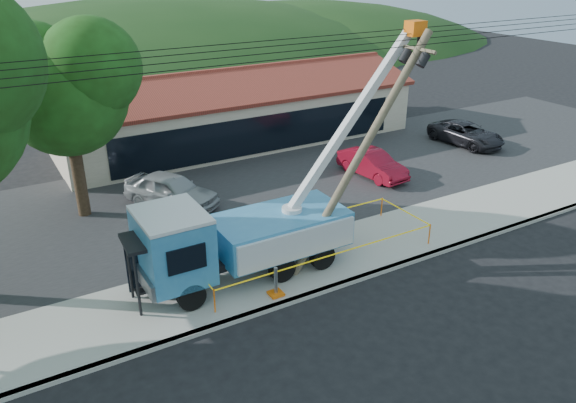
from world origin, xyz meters
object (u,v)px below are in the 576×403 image
Objects in this scene: bus_shelter at (162,250)px; car_dark at (465,145)px; leaning_pole at (367,142)px; utility_truck at (240,234)px; car_silver at (173,208)px; car_red at (371,178)px.

bus_shelter is 23.16m from car_dark.
leaning_pole reaches higher than car_dark.
utility_truck is 2.44× the size of car_silver.
utility_truck reaches higher than car_red.
utility_truck reaches higher than car_dark.
utility_truck is at bearing -164.95° from car_dark.
bus_shelter is at bearing -143.91° from car_silver.
car_red is at bearing 28.09° from utility_truck.
utility_truck reaches higher than leaning_pole.
leaning_pole is at bearing -92.23° from car_silver.
car_dark is (21.99, 6.98, -1.96)m from bus_shelter.
utility_truck is 2.93m from bus_shelter.
utility_truck is 2.71× the size of car_red.
utility_truck is 7.59m from car_silver.
car_silver is at bearing 165.07° from car_red.
car_silver is 19.17m from car_dark.
leaning_pole is 10.79m from car_silver.
car_red is (5.74, 6.59, -4.81)m from leaning_pole.
bus_shelter is 14.71m from car_red.
car_silver is at bearing 173.81° from car_dark.
leaning_pole reaches higher than car_red.
car_silver is 1.11× the size of car_red.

